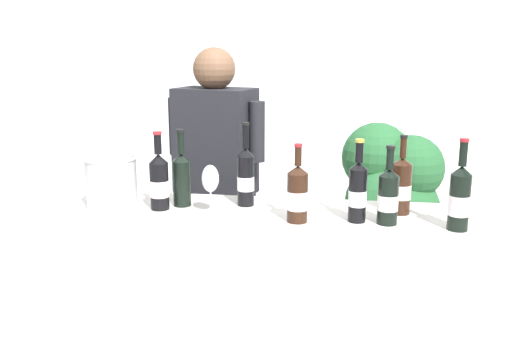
{
  "coord_description": "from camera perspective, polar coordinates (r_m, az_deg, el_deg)",
  "views": [
    {
      "loc": [
        0.45,
        -2.25,
        1.65
      ],
      "look_at": [
        0.12,
        0.0,
        1.1
      ],
      "focal_mm": 40.24,
      "sensor_mm": 36.0,
      "label": 1
    }
  ],
  "objects": [
    {
      "name": "wine_bottle_5",
      "position": [
        2.49,
        -7.4,
        0.18
      ],
      "size": [
        0.08,
        0.08,
        0.33
      ],
      "color": "black",
      "rests_on": "counter"
    },
    {
      "name": "wine_bottle_6",
      "position": [
        2.45,
        -9.6,
        -0.25
      ],
      "size": [
        0.08,
        0.08,
        0.33
      ],
      "color": "black",
      "rests_on": "counter"
    },
    {
      "name": "counter",
      "position": [
        2.58,
        -2.79,
        -13.55
      ],
      "size": [
        2.14,
        0.56,
        0.95
      ],
      "primitive_type": "cube",
      "color": "beige",
      "rests_on": "ground_plane"
    },
    {
      "name": "potted_shrub",
      "position": [
        3.43,
        13.18,
        -2.4
      ],
      "size": [
        0.58,
        0.53,
        1.19
      ],
      "color": "brown",
      "rests_on": "ground_plane"
    },
    {
      "name": "wine_bottle_7",
      "position": [
        2.26,
        4.15,
        -1.53
      ],
      "size": [
        0.08,
        0.08,
        0.31
      ],
      "color": "black",
      "rests_on": "counter"
    },
    {
      "name": "wine_glass",
      "position": [
        2.36,
        -4.56,
        -0.14
      ],
      "size": [
        0.07,
        0.07,
        0.21
      ],
      "color": "silver",
      "rests_on": "counter"
    },
    {
      "name": "ice_bucket",
      "position": [
        2.52,
        -14.17,
        -0.32
      ],
      "size": [
        0.22,
        0.22,
        0.22
      ],
      "color": "silver",
      "rests_on": "counter"
    },
    {
      "name": "person_server",
      "position": [
        3.12,
        -3.95,
        -2.37
      ],
      "size": [
        0.54,
        0.34,
        1.62
      ],
      "color": "black",
      "rests_on": "ground_plane"
    },
    {
      "name": "wall_back",
      "position": [
        4.88,
        3.05,
        10.6
      ],
      "size": [
        8.0,
        0.1,
        2.8
      ],
      "primitive_type": "cube",
      "color": "silver",
      "rests_on": "ground_plane"
    },
    {
      "name": "wine_bottle_3",
      "position": [
        2.43,
        14.21,
        -0.66
      ],
      "size": [
        0.08,
        0.08,
        0.33
      ],
      "color": "black",
      "rests_on": "counter"
    },
    {
      "name": "wine_bottle_2",
      "position": [
        2.29,
        10.08,
        -1.2
      ],
      "size": [
        0.07,
        0.07,
        0.33
      ],
      "color": "black",
      "rests_on": "counter"
    },
    {
      "name": "wine_bottle_1",
      "position": [
        2.48,
        -1.03,
        0.3
      ],
      "size": [
        0.07,
        0.07,
        0.36
      ],
      "color": "black",
      "rests_on": "counter"
    },
    {
      "name": "wine_bottle_0",
      "position": [
        2.28,
        13.0,
        -1.68
      ],
      "size": [
        0.08,
        0.08,
        0.31
      ],
      "color": "black",
      "rests_on": "counter"
    },
    {
      "name": "wine_bottle_4",
      "position": [
        2.28,
        19.58,
        -1.77
      ],
      "size": [
        0.08,
        0.08,
        0.35
      ],
      "color": "black",
      "rests_on": "counter"
    }
  ]
}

